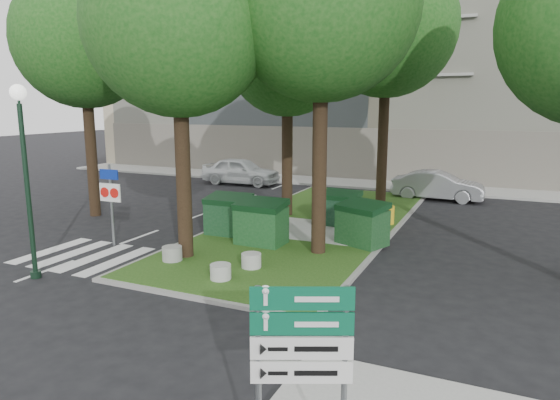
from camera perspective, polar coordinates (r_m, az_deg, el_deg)
The scene contains 23 objects.
ground at distance 12.70m, azimuth -11.51°, elevation -10.66°, with size 120.00×120.00×0.00m, color black.
median_island at distance 19.24m, azimuth 3.73°, elevation -2.81°, with size 6.00×16.00×0.12m, color #214B15.
median_kerb at distance 19.24m, azimuth 3.73°, elevation -2.84°, with size 6.30×16.30×0.10m, color gray.
building_sidewalk at distance 29.24m, azimuth 10.05°, elevation 1.79°, with size 42.00×3.00×0.12m, color #999993.
zebra_crossing at distance 16.08m, azimuth -19.34°, elevation -6.39°, with size 5.00×3.00×0.01m, color silver.
apartment_building at distance 36.36m, azimuth 13.53°, elevation 15.97°, with size 41.00×12.00×16.00m, color #C4B493.
tree_median_near_left at distance 14.97m, azimuth -11.26°, elevation 21.10°, with size 5.20×5.20×10.53m.
tree_median_mid at distance 20.33m, azimuth 1.17°, elevation 17.58°, with size 4.80×4.80×9.99m.
tree_median_far at distance 22.40m, azimuth 12.49°, elevation 20.19°, with size 5.80×5.80×11.93m.
tree_street_left at distance 22.13m, azimuth -21.40°, elevation 18.08°, with size 5.40×5.40×11.00m.
dumpster_a at distance 17.58m, azimuth -5.89°, elevation -1.69°, with size 1.56×1.12×1.42m.
dumpster_b at distance 16.27m, azimuth -2.17°, elevation -2.57°, with size 1.62×1.15×1.48m.
dumpster_c at distance 18.88m, azimuth 6.93°, elevation -0.98°, with size 1.50×1.12×1.32m.
dumpster_d at distance 16.38m, azimuth 9.38°, elevation -2.69°, with size 1.83×1.58×1.43m.
bollard_left at distance 14.98m, azimuth -12.23°, elevation -5.99°, with size 0.58×0.58×0.41m, color gray.
bollard_right at distance 13.24m, azimuth -6.80°, elevation -8.14°, with size 0.55×0.55×0.39m, color #ADAEA8.
bollard_mid at distance 14.07m, azimuth -3.30°, elevation -6.91°, with size 0.56×0.56×0.40m, color #ABABA6.
litter_bin at distance 19.44m, azimuth 12.35°, elevation -1.67°, with size 0.40×0.40×0.69m, color gold.
street_lamp at distance 14.52m, azimuth -27.16°, elevation 4.16°, with size 0.41×0.41×5.11m.
traffic_sign_pole at distance 17.15m, azimuth -18.76°, elevation 0.67°, with size 0.81×0.09×2.71m.
directional_sign at distance 6.18m, azimuth 2.49°, elevation -16.92°, with size 1.13×0.53×2.44m.
car_white at distance 29.16m, azimuth -4.50°, elevation 3.33°, with size 1.85×4.59×1.56m, color white.
car_silver at distance 25.48m, azimuth 17.58°, elevation 1.58°, with size 1.50×4.31×1.42m, color #92959A.
Camera 1 is at (7.01, -9.52, 4.63)m, focal length 32.00 mm.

